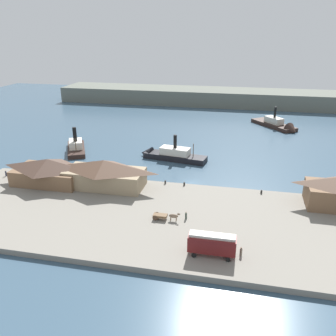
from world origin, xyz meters
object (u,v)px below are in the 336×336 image
(ferry_shed_central_terminal, at_px, (105,173))
(pedestrian_walking_west, at_px, (6,173))
(mooring_post_center_west, at_px, (165,182))
(ferry_shed_east_terminal, at_px, (48,171))
(horse_cart, at_px, (165,216))
(mooring_post_center_east, at_px, (261,192))
(mooring_post_east, at_px, (184,184))
(ferry_moored_east, at_px, (279,126))
(ferry_departing_north, at_px, (169,155))
(pedestrian_near_west_shed, at_px, (186,216))
(street_tram, at_px, (212,243))
(ferry_near_quay, at_px, (76,146))
(pedestrian_standing_center, at_px, (241,252))

(ferry_shed_central_terminal, bearing_deg, pedestrian_walking_west, 178.63)
(pedestrian_walking_west, xyz_separation_m, mooring_post_center_west, (43.96, 4.11, -0.30))
(ferry_shed_east_terminal, bearing_deg, horse_cart, -20.58)
(mooring_post_center_east, bearing_deg, mooring_post_east, 177.98)
(mooring_post_east, distance_m, ferry_moored_east, 74.23)
(ferry_shed_central_terminal, xyz_separation_m, ferry_departing_north, (10.92, 26.87, -3.37))
(pedestrian_near_west_shed, distance_m, ferry_departing_north, 40.99)
(street_tram, bearing_deg, pedestrian_near_west_shed, 118.98)
(mooring_post_east, height_order, ferry_departing_north, ferry_departing_north)
(mooring_post_east, xyz_separation_m, ferry_near_quay, (-42.13, 24.70, -0.28))
(horse_cart, distance_m, mooring_post_east, 18.35)
(horse_cart, xyz_separation_m, pedestrian_walking_west, (-47.95, 14.23, -0.17))
(pedestrian_standing_center, bearing_deg, horse_cart, 149.14)
(pedestrian_near_west_shed, bearing_deg, mooring_post_center_east, 45.54)
(pedestrian_standing_center, bearing_deg, mooring_post_center_west, 125.67)
(horse_cart, relative_size, pedestrian_near_west_shed, 3.43)
(street_tram, relative_size, mooring_post_east, 9.39)
(street_tram, xyz_separation_m, pedestrian_near_west_shed, (-6.59, 11.90, -1.73))
(mooring_post_east, bearing_deg, pedestrian_standing_center, -61.71)
(mooring_post_east, bearing_deg, ferry_departing_north, 111.79)
(mooring_post_center_east, height_order, ferry_near_quay, ferry_near_quay)
(ferry_shed_central_terminal, xyz_separation_m, pedestrian_standing_center, (34.77, -23.13, -2.84))
(ferry_shed_east_terminal, height_order, horse_cart, ferry_shed_east_terminal)
(ferry_shed_central_terminal, distance_m, ferry_departing_north, 29.20)
(ferry_shed_central_terminal, height_order, ferry_moored_east, ferry_moored_east)
(ferry_shed_central_terminal, relative_size, mooring_post_center_west, 22.55)
(mooring_post_center_west, bearing_deg, ferry_shed_central_terminal, -161.91)
(horse_cart, distance_m, ferry_moored_east, 91.73)
(street_tram, bearing_deg, ferry_shed_east_terminal, 152.45)
(pedestrian_standing_center, bearing_deg, ferry_moored_east, 81.94)
(ferry_shed_east_terminal, xyz_separation_m, ferry_near_quay, (-7.13, 30.26, -3.16))
(horse_cart, xyz_separation_m, ferry_near_quay, (-41.09, 43.00, -0.76))
(pedestrian_walking_west, xyz_separation_m, mooring_post_east, (49.00, 4.08, -0.30))
(ferry_shed_central_terminal, distance_m, ferry_moored_east, 87.88)
(street_tram, relative_size, pedestrian_standing_center, 4.91)
(mooring_post_center_west, bearing_deg, ferry_near_quay, 146.38)
(street_tram, relative_size, pedestrian_walking_west, 5.16)
(horse_cart, relative_size, pedestrian_standing_center, 3.38)
(ferry_shed_east_terminal, height_order, ferry_departing_north, ferry_departing_north)
(mooring_post_center_west, relative_size, ferry_departing_north, 0.04)
(pedestrian_standing_center, relative_size, mooring_post_east, 1.91)
(ferry_shed_central_terminal, bearing_deg, ferry_moored_east, 56.54)
(ferry_shed_central_terminal, height_order, mooring_post_center_west, ferry_shed_central_terminal)
(ferry_shed_central_terminal, bearing_deg, ferry_shed_east_terminal, -177.07)
(ferry_shed_east_terminal, distance_m, street_tram, 50.64)
(mooring_post_center_west, xyz_separation_m, ferry_departing_north, (-3.79, 22.06, -0.19))
(horse_cart, relative_size, mooring_post_center_west, 6.47)
(mooring_post_center_west, distance_m, ferry_departing_north, 22.38)
(mooring_post_east, xyz_separation_m, ferry_moored_east, (28.66, 68.47, -0.48))
(ferry_shed_east_terminal, xyz_separation_m, horse_cart, (33.96, -12.75, -2.41))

